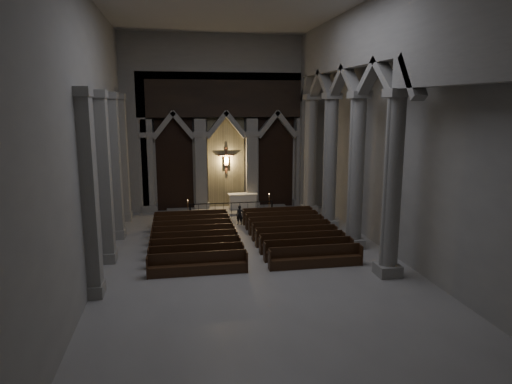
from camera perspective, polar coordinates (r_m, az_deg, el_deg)
room at (r=20.49m, az=-0.20°, el=11.51°), size 24.00×24.10×12.00m
sanctuary_wall at (r=31.92m, az=-3.78°, el=9.53°), size 14.00×0.77×12.00m
right_arcade at (r=23.32m, az=12.94°, el=11.73°), size 1.00×24.00×12.00m
left_pilasters at (r=24.17m, az=-17.66°, el=2.13°), size 0.60×13.00×8.03m
sanctuary_step at (r=31.84m, az=-3.45°, el=-2.36°), size 8.50×2.60×0.15m
altar at (r=32.24m, az=-1.69°, el=-1.09°), size 2.04×0.81×1.03m
altar_rail at (r=29.96m, az=-3.07°, el=-1.95°), size 5.50×0.09×1.08m
candle_stand_left at (r=30.42m, az=-8.49°, el=-2.60°), size 0.21×0.21×1.22m
candle_stand_right at (r=31.01m, az=1.65°, el=-2.10°), size 0.25×0.25×1.45m
pews at (r=24.57m, az=-1.42°, el=-5.80°), size 9.81×8.51×0.98m
worshipper at (r=28.38m, az=-2.05°, el=-2.91°), size 0.52×0.44×1.20m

